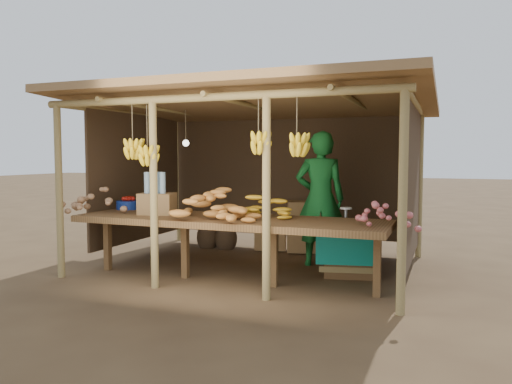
% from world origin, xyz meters
% --- Properties ---
extents(ground, '(60.00, 60.00, 0.00)m').
position_xyz_m(ground, '(0.00, 0.00, 0.00)').
color(ground, brown).
rests_on(ground, ground).
extents(stall_structure, '(4.70, 3.50, 2.43)m').
position_xyz_m(stall_structure, '(0.00, -0.05, 1.91)').
color(stall_structure, '#9B8550').
rests_on(stall_structure, ground).
extents(counter, '(3.90, 1.05, 0.80)m').
position_xyz_m(counter, '(0.00, -0.95, 0.74)').
color(counter, brown).
rests_on(counter, ground).
extents(potato_heap, '(0.85, 0.51, 0.36)m').
position_xyz_m(potato_heap, '(-1.86, -1.18, 0.98)').
color(potato_heap, '#A87C57').
rests_on(potato_heap, counter).
extents(sweet_potato_heap, '(1.05, 0.65, 0.36)m').
position_xyz_m(sweet_potato_heap, '(-0.08, -1.21, 0.98)').
color(sweet_potato_heap, '#C77E33').
rests_on(sweet_potato_heap, counter).
extents(onion_heap, '(0.78, 0.53, 0.35)m').
position_xyz_m(onion_heap, '(1.90, -1.24, 0.98)').
color(onion_heap, '#CC6364').
rests_on(onion_heap, counter).
extents(banana_pile, '(0.69, 0.51, 0.35)m').
position_xyz_m(banana_pile, '(0.43, -0.81, 0.97)').
color(banana_pile, gold).
rests_on(banana_pile, counter).
extents(tomato_basin, '(0.34, 0.34, 0.18)m').
position_xyz_m(tomato_basin, '(-1.72, -0.57, 0.87)').
color(tomato_basin, navy).
rests_on(tomato_basin, counter).
extents(bottle_box, '(0.50, 0.43, 0.55)m').
position_xyz_m(bottle_box, '(-1.01, -0.95, 1.01)').
color(bottle_box, olive).
rests_on(bottle_box, counter).
extents(vendor, '(0.79, 0.62, 1.90)m').
position_xyz_m(vendor, '(0.82, 0.39, 0.95)').
color(vendor, '#186C2A').
rests_on(vendor, ground).
extents(tarp_crate, '(0.88, 0.80, 0.91)m').
position_xyz_m(tarp_crate, '(1.34, -0.03, 0.37)').
color(tarp_crate, brown).
rests_on(tarp_crate, ground).
extents(carton_stack, '(1.16, 0.54, 0.81)m').
position_xyz_m(carton_stack, '(0.17, 1.20, 0.36)').
color(carton_stack, olive).
rests_on(carton_stack, ground).
extents(burlap_sacks, '(0.72, 0.37, 0.51)m').
position_xyz_m(burlap_sacks, '(-1.11, 1.03, 0.22)').
color(burlap_sacks, '#4B3723').
rests_on(burlap_sacks, ground).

